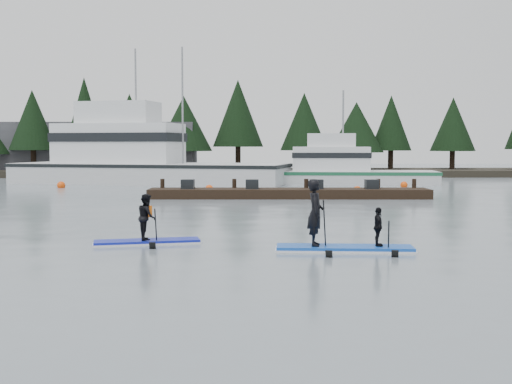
{
  "coord_description": "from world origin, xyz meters",
  "views": [
    {
      "loc": [
        -0.58,
        -18.15,
        2.87
      ],
      "look_at": [
        0.0,
        6.0,
        1.1
      ],
      "focal_mm": 45.0,
      "sensor_mm": 36.0,
      "label": 1
    }
  ],
  "objects_px": {
    "fishing_boat_large": "(142,171)",
    "paddleboard_duo": "(336,228)",
    "floating_dock": "(289,193)",
    "fishing_boat_medium": "(346,177)",
    "paddleboard_solo": "(147,225)"
  },
  "relations": [
    {
      "from": "fishing_boat_large",
      "to": "fishing_boat_medium",
      "type": "distance_m",
      "value": 15.35
    },
    {
      "from": "fishing_boat_medium",
      "to": "paddleboard_solo",
      "type": "height_order",
      "value": "fishing_boat_medium"
    },
    {
      "from": "floating_dock",
      "to": "fishing_boat_medium",
      "type": "bearing_deg",
      "value": 68.96
    },
    {
      "from": "fishing_boat_large",
      "to": "paddleboard_duo",
      "type": "bearing_deg",
      "value": -56.95
    },
    {
      "from": "paddleboard_solo",
      "to": "fishing_boat_large",
      "type": "bearing_deg",
      "value": 87.7
    },
    {
      "from": "fishing_boat_large",
      "to": "fishing_boat_medium",
      "type": "relative_size",
      "value": 1.69
    },
    {
      "from": "paddleboard_solo",
      "to": "paddleboard_duo",
      "type": "relative_size",
      "value": 0.83
    },
    {
      "from": "paddleboard_duo",
      "to": "fishing_boat_large",
      "type": "bearing_deg",
      "value": 112.51
    },
    {
      "from": "floating_dock",
      "to": "paddleboard_solo",
      "type": "bearing_deg",
      "value": -106.92
    },
    {
      "from": "fishing_boat_large",
      "to": "paddleboard_duo",
      "type": "relative_size",
      "value": 5.71
    },
    {
      "from": "fishing_boat_large",
      "to": "floating_dock",
      "type": "bearing_deg",
      "value": -38.71
    },
    {
      "from": "fishing_boat_large",
      "to": "paddleboard_duo",
      "type": "distance_m",
      "value": 32.91
    },
    {
      "from": "paddleboard_solo",
      "to": "floating_dock",
      "type": "bearing_deg",
      "value": 60.27
    },
    {
      "from": "paddleboard_solo",
      "to": "paddleboard_duo",
      "type": "xyz_separation_m",
      "value": [
        5.32,
        -1.37,
        0.08
      ]
    },
    {
      "from": "fishing_boat_large",
      "to": "floating_dock",
      "type": "distance_m",
      "value": 17.18
    }
  ]
}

